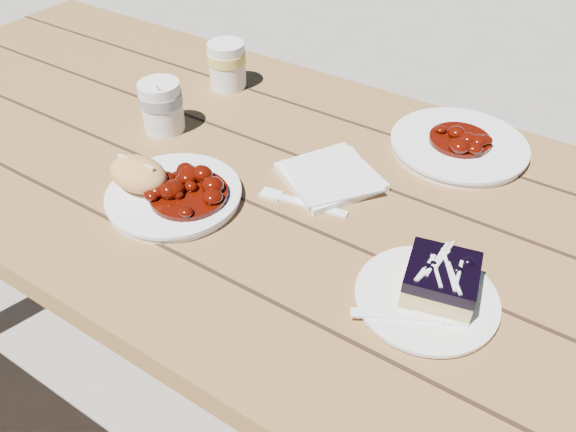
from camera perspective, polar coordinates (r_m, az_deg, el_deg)
The scene contains 14 objects.
ground at distance 1.57m, azimuth -0.90°, elevation -18.50°, with size 60.00×60.00×0.00m, color gray.
picnic_table at distance 1.11m, azimuth -1.22°, elevation -2.80°, with size 2.00×1.55×0.75m.
main_plate at distance 0.97m, azimuth -11.49°, elevation 2.02°, with size 0.22×0.22×0.02m, color white.
goulash_stew at distance 0.94m, azimuth -10.16°, elevation 2.94°, with size 0.13×0.13×0.04m, color #490A02, non-canonical shape.
bread_roll at distance 0.97m, azimuth -14.96°, elevation 4.14°, with size 0.11×0.07×0.06m, color #E39D57.
dessert_plate at distance 0.81m, azimuth 13.86°, elevation -8.13°, with size 0.19×0.19×0.01m, color white.
blueberry_cake at distance 0.80m, azimuth 15.28°, elevation -6.22°, with size 0.11×0.11×0.05m.
fork_dessert at distance 0.77m, azimuth 11.03°, elevation -9.83°, with size 0.03×0.16×0.01m, color white, non-canonical shape.
coffee_cup at distance 1.14m, azimuth -12.68°, elevation 10.80°, with size 0.08×0.08×0.10m, color white.
napkin_stack at distance 1.00m, azimuth 4.31°, elevation 3.98°, with size 0.15×0.15×0.01m, color white.
fork_table at distance 0.94m, azimuth 2.41°, elevation 1.10°, with size 0.03×0.16×0.01m, color white, non-canonical shape.
second_plate at distance 1.12m, azimuth 16.93°, elevation 6.85°, with size 0.25×0.25×0.02m, color white.
second_stew at distance 1.10m, azimuth 17.22°, elevation 8.09°, with size 0.11×0.11×0.04m, color #490A02, non-canonical shape.
second_cup at distance 1.28m, azimuth -6.21°, elevation 15.00°, with size 0.08×0.08×0.10m, color white.
Camera 1 is at (0.45, -0.66, 1.35)m, focal length 35.00 mm.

